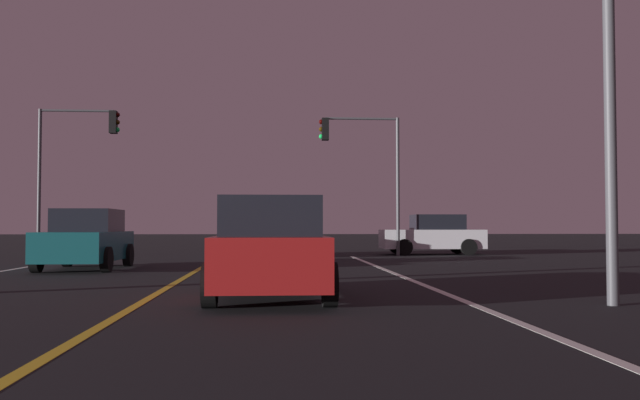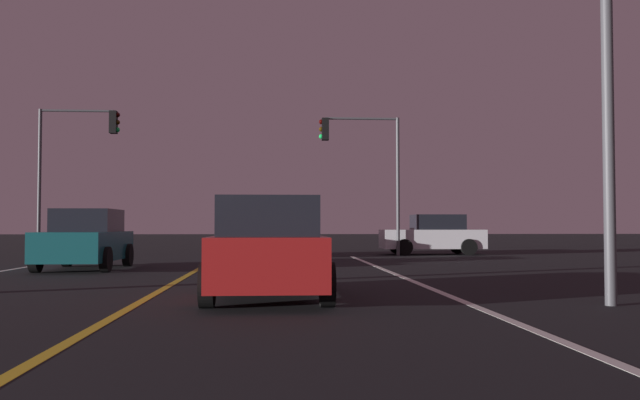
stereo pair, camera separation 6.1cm
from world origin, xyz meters
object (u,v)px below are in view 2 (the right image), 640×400
(car_ahead_far, at_px, (287,236))
(traffic_light_near_right, at_px, (361,153))
(car_lead_same_lane, at_px, (268,250))
(car_crossing_side, at_px, (433,235))
(car_oncoming, at_px, (86,240))
(traffic_light_near_left, at_px, (77,148))

(car_ahead_far, relative_size, traffic_light_near_right, 0.76)
(car_lead_same_lane, xyz_separation_m, car_crossing_side, (6.84, 17.30, 0.00))
(car_ahead_far, xyz_separation_m, car_oncoming, (-5.81, -8.11, 0.00))
(car_ahead_far, xyz_separation_m, car_crossing_side, (6.27, 1.01, 0.00))
(car_crossing_side, distance_m, traffic_light_near_left, 15.08)
(car_ahead_far, height_order, car_crossing_side, same)
(traffic_light_near_left, bearing_deg, car_lead_same_lane, -64.29)
(car_ahead_far, bearing_deg, car_lead_same_lane, 178.00)
(car_crossing_side, bearing_deg, traffic_light_near_left, 4.42)
(car_crossing_side, relative_size, traffic_light_near_left, 0.73)
(car_lead_same_lane, bearing_deg, car_ahead_far, -2.00)
(car_lead_same_lane, distance_m, car_oncoming, 9.72)
(car_lead_same_lane, distance_m, traffic_light_near_left, 18.29)
(car_ahead_far, distance_m, traffic_light_near_left, 9.06)
(car_crossing_side, relative_size, car_oncoming, 1.00)
(traffic_light_near_left, bearing_deg, car_oncoming, -72.30)
(traffic_light_near_left, bearing_deg, car_crossing_side, 4.42)
(traffic_light_near_right, bearing_deg, car_ahead_far, -2.35)
(car_ahead_far, height_order, car_oncoming, same)
(car_lead_same_lane, height_order, car_ahead_far, same)
(car_lead_same_lane, relative_size, car_crossing_side, 1.00)
(car_ahead_far, bearing_deg, car_oncoming, 144.39)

